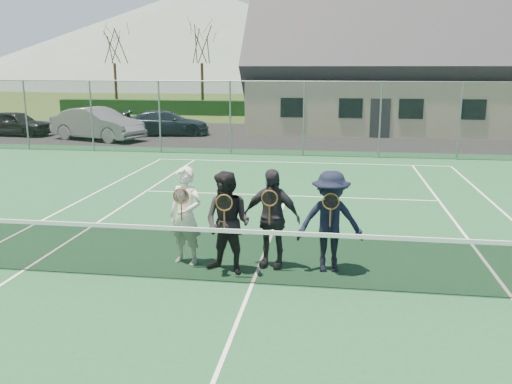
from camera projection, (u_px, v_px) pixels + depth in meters
ground at (311, 137)px, 28.30m from camera, size 220.00×220.00×0.00m
court_surface at (252, 285)px, 9.02m from camera, size 30.00×30.00×0.02m
tarmac_carpark at (236, 135)px, 28.87m from camera, size 40.00×12.00×0.01m
hedge_row at (319, 109)px, 39.74m from camera, size 40.00×1.20×1.10m
hill_west at (198, 38)px, 102.12m from camera, size 110.00×110.00×18.00m
hill_centre at (447, 24)px, 95.25m from camera, size 120.00×120.00×22.00m
car_a at (15, 123)px, 28.52m from camera, size 3.97×1.82×1.32m
car_b at (98, 124)px, 26.78m from camera, size 5.14×3.18×1.60m
car_c at (167, 123)px, 28.73m from camera, size 4.74×2.59×1.30m
court_markings at (252, 284)px, 9.01m from camera, size 11.03×23.83×0.01m
tennis_net at (252, 255)px, 8.90m from camera, size 11.68×0.08×1.10m
perimeter_fence at (304, 119)px, 21.69m from camera, size 30.07×0.07×3.02m
clubhouse at (387, 59)px, 30.68m from camera, size 15.60×8.20×7.70m
tree_a at (113, 37)px, 41.80m from camera, size 3.20×3.20×7.77m
tree_b at (201, 37)px, 40.81m from camera, size 3.20×3.20×7.77m
tree_c at (349, 35)px, 39.24m from camera, size 3.20×3.20×7.77m
tree_d at (494, 34)px, 37.81m from camera, size 3.20×3.20×7.77m
player_a at (186, 216)px, 9.80m from camera, size 0.76×0.62×1.80m
player_b at (228, 223)px, 9.35m from camera, size 1.05×0.93×1.80m
player_c at (271, 218)px, 9.66m from camera, size 1.11×0.61×1.80m
player_d at (330, 222)px, 9.43m from camera, size 1.25×0.83×1.80m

